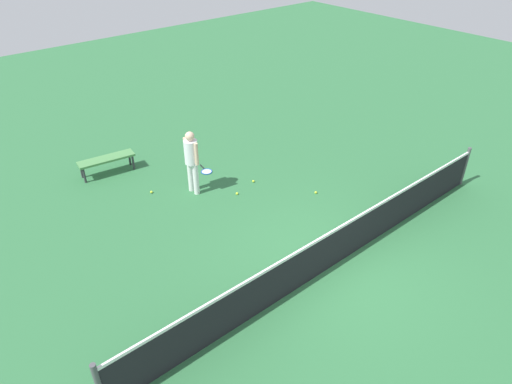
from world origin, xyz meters
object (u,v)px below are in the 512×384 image
at_px(tennis_ball_by_net, 253,181).
at_px(tennis_ball_baseline, 151,192).
at_px(tennis_ball_near_player, 237,194).
at_px(tennis_ball_midcourt, 316,192).
at_px(courtside_bench, 106,160).
at_px(player_near_side, 192,157).
at_px(tennis_racket_near_player, 206,171).

height_order(tennis_ball_by_net, tennis_ball_baseline, same).
xyz_separation_m(tennis_ball_near_player, tennis_ball_baseline, (1.64, -1.47, 0.00)).
bearing_deg(tennis_ball_midcourt, tennis_ball_near_player, -38.53).
xyz_separation_m(tennis_ball_by_net, tennis_ball_midcourt, (-0.88, 1.46, 0.00)).
xyz_separation_m(tennis_ball_by_net, courtside_bench, (2.75, -2.93, 0.38)).
distance_m(player_near_side, courtside_bench, 2.70).
relative_size(player_near_side, tennis_ball_baseline, 25.76).
height_order(player_near_side, tennis_ball_near_player, player_near_side).
bearing_deg(player_near_side, tennis_ball_near_player, 132.82).
xyz_separation_m(tennis_ball_near_player, courtside_bench, (2.04, -3.12, 0.38)).
height_order(tennis_racket_near_player, tennis_ball_midcourt, tennis_ball_midcourt).
xyz_separation_m(tennis_racket_near_player, tennis_ball_near_player, (0.07, 1.48, 0.02)).
bearing_deg(tennis_racket_near_player, tennis_ball_midcourt, 118.97).
bearing_deg(courtside_bench, tennis_racket_near_player, 142.05).
height_order(player_near_side, courtside_bench, player_near_side).
relative_size(tennis_racket_near_player, courtside_bench, 0.39).
bearing_deg(courtside_bench, tennis_ball_near_player, 123.20).
bearing_deg(tennis_ball_near_player, tennis_ball_by_net, -164.40).
bearing_deg(tennis_racket_near_player, tennis_ball_baseline, 0.20).
relative_size(tennis_racket_near_player, tennis_ball_midcourt, 9.14).
distance_m(tennis_ball_midcourt, courtside_bench, 5.70).
distance_m(tennis_ball_by_net, tennis_ball_midcourt, 1.70).
height_order(player_near_side, tennis_ball_baseline, player_near_side).
xyz_separation_m(tennis_ball_baseline, courtside_bench, (0.40, -1.65, 0.38)).
xyz_separation_m(player_near_side, courtside_bench, (1.28, -2.30, -0.59)).
height_order(tennis_ball_midcourt, tennis_ball_baseline, same).
height_order(tennis_ball_by_net, courtside_bench, courtside_bench).
height_order(tennis_ball_near_player, tennis_ball_by_net, same).
relative_size(player_near_side, courtside_bench, 1.10).
bearing_deg(tennis_ball_baseline, player_near_side, 143.64).
distance_m(tennis_ball_near_player, tennis_ball_midcourt, 2.02).
height_order(tennis_ball_near_player, tennis_ball_baseline, same).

